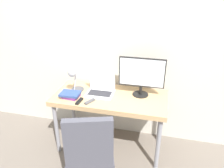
{
  "coord_description": "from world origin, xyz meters",
  "views": [
    {
      "loc": [
        0.59,
        -1.98,
        2.07
      ],
      "look_at": [
        0.03,
        0.3,
        0.95
      ],
      "focal_mm": 35.0,
      "sensor_mm": 36.0,
      "label": 1
    }
  ],
  "objects_px": {
    "laptop": "(101,89)",
    "book_stack": "(71,95)",
    "office_chair": "(90,151)",
    "monitor": "(142,75)",
    "desk_lamp": "(74,77)"
  },
  "relations": [
    {
      "from": "laptop",
      "to": "monitor",
      "type": "distance_m",
      "value": 0.55
    },
    {
      "from": "office_chair",
      "to": "monitor",
      "type": "bearing_deg",
      "value": 66.28
    },
    {
      "from": "office_chair",
      "to": "laptop",
      "type": "bearing_deg",
      "value": 98.29
    },
    {
      "from": "laptop",
      "to": "monitor",
      "type": "height_order",
      "value": "monitor"
    },
    {
      "from": "laptop",
      "to": "desk_lamp",
      "type": "relative_size",
      "value": 0.97
    },
    {
      "from": "laptop",
      "to": "office_chair",
      "type": "relative_size",
      "value": 0.34
    },
    {
      "from": "laptop",
      "to": "office_chair",
      "type": "distance_m",
      "value": 0.84
    },
    {
      "from": "monitor",
      "to": "office_chair",
      "type": "bearing_deg",
      "value": -113.72
    },
    {
      "from": "office_chair",
      "to": "book_stack",
      "type": "relative_size",
      "value": 4.15
    },
    {
      "from": "desk_lamp",
      "to": "book_stack",
      "type": "relative_size",
      "value": 1.45
    },
    {
      "from": "desk_lamp",
      "to": "monitor",
      "type": "bearing_deg",
      "value": 10.76
    },
    {
      "from": "monitor",
      "to": "office_chair",
      "type": "xyz_separation_m",
      "value": [
        -0.38,
        -0.87,
        -0.5
      ]
    },
    {
      "from": "laptop",
      "to": "desk_lamp",
      "type": "height_order",
      "value": "desk_lamp"
    },
    {
      "from": "book_stack",
      "to": "monitor",
      "type": "bearing_deg",
      "value": 17.74
    },
    {
      "from": "laptop",
      "to": "book_stack",
      "type": "distance_m",
      "value": 0.38
    }
  ]
}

